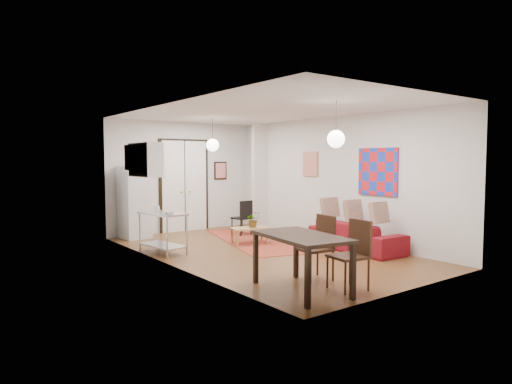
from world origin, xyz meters
TOP-DOWN VIEW (x-y plane):
  - floor at (0.00, 0.00)m, footprint 7.00×7.00m
  - ceiling at (0.00, 0.00)m, footprint 4.20×7.00m
  - wall_back at (0.00, 3.50)m, footprint 4.20×0.02m
  - wall_front at (0.00, -3.50)m, footprint 4.20×0.02m
  - wall_left at (-2.10, 0.00)m, footprint 0.02×7.00m
  - wall_right at (2.10, 0.00)m, footprint 0.02×7.00m
  - double_doors at (0.00, 3.46)m, footprint 1.44×0.06m
  - stub_partition at (1.85, 2.55)m, footprint 0.50×0.10m
  - wall_cabinet at (-1.92, 1.50)m, footprint 0.35×1.00m
  - painting_popart at (2.08, -1.25)m, footprint 0.05×1.00m
  - painting_abstract at (2.08, 0.80)m, footprint 0.05×0.50m
  - poster_back at (1.15, 3.47)m, footprint 0.40×0.03m
  - print_left at (-2.07, 2.00)m, footprint 0.03×0.44m
  - pendant_back at (0.00, 2.00)m, footprint 0.30×0.30m
  - pendant_front at (0.00, -2.00)m, footprint 0.30×0.30m
  - kilim_rug at (0.66, 1.18)m, footprint 2.41×4.03m
  - sofa at (1.62, -1.07)m, footprint 2.16×0.95m
  - coffee_table at (0.30, 0.90)m, footprint 0.91×0.65m
  - potted_plant at (0.40, 0.90)m, footprint 0.38×0.35m
  - kitchen_counter at (-1.75, 1.09)m, footprint 0.69×1.15m
  - bowl at (-1.75, 0.79)m, footprint 0.23×0.23m
  - soap_bottle at (-1.75, 1.34)m, footprint 0.09×0.09m
  - fridge at (-1.52, 3.15)m, footprint 0.68×0.68m
  - dining_table at (-1.32, -2.60)m, footprint 1.05×1.59m
  - dining_chair_near at (-0.72, -2.14)m, footprint 0.55×0.72m
  - dining_chair_far at (-0.72, -2.84)m, footprint 0.55×0.72m
  - black_side_chair at (0.84, 2.08)m, footprint 0.44×0.44m

SIDE VIEW (x-z plane):
  - floor at x=0.00m, z-range 0.00..0.00m
  - kilim_rug at x=0.66m, z-range 0.00..0.01m
  - sofa at x=1.62m, z-range 0.00..0.62m
  - coffee_table at x=0.30m, z-range 0.13..0.50m
  - black_side_chair at x=0.84m, z-range 0.07..0.95m
  - kitchen_counter at x=-1.75m, z-range 0.11..0.94m
  - potted_plant at x=0.40m, z-range 0.37..0.72m
  - dining_chair_near at x=-0.72m, z-range 0.08..1.10m
  - dining_chair_far at x=-0.72m, z-range 0.08..1.10m
  - dining_table at x=-1.32m, z-range 0.32..1.14m
  - bowl at x=-1.75m, z-range 0.83..0.88m
  - fridge at x=-1.52m, z-range 0.00..1.75m
  - soap_bottle at x=-1.75m, z-range 0.83..1.00m
  - double_doors at x=0.00m, z-range -0.05..2.45m
  - wall_back at x=0.00m, z-range 0.00..2.90m
  - wall_front at x=0.00m, z-range 0.00..2.90m
  - wall_left at x=-2.10m, z-range 0.00..2.90m
  - wall_right at x=2.10m, z-range 0.00..2.90m
  - stub_partition at x=1.85m, z-range 0.00..2.90m
  - poster_back at x=1.15m, z-range 1.35..1.85m
  - painting_popart at x=2.08m, z-range 1.15..2.15m
  - painting_abstract at x=2.08m, z-range 1.50..2.10m
  - wall_cabinet at x=-1.92m, z-range 1.55..2.25m
  - print_left at x=-2.07m, z-range 1.68..2.22m
  - pendant_back at x=0.00m, z-range 1.85..2.65m
  - pendant_front at x=0.00m, z-range 1.85..2.65m
  - ceiling at x=0.00m, z-range 2.89..2.91m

